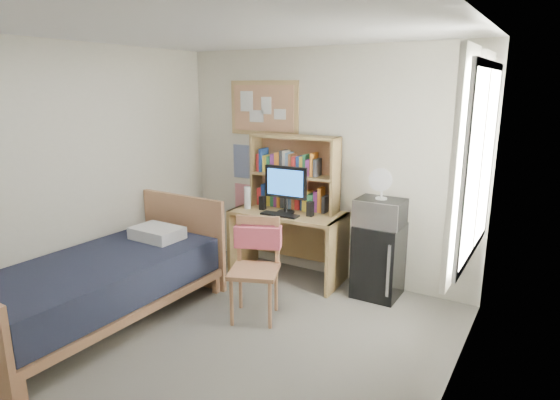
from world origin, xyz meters
The scene contains 25 objects.
floor centered at (0.00, 0.00, -0.01)m, with size 3.60×4.20×0.02m, color slate.
ceiling centered at (0.00, 0.00, 2.60)m, with size 3.60×4.20×0.02m, color white.
wall_back centered at (0.00, 2.10, 1.30)m, with size 3.60×0.04×2.60m, color silver.
wall_left centered at (-1.80, 0.00, 1.30)m, with size 0.04×4.20×2.60m, color silver.
wall_right centered at (1.80, 0.00, 1.30)m, with size 0.04×4.20×2.60m, color silver.
window_unit centered at (1.75, 1.20, 1.60)m, with size 0.10×1.40×1.70m, color white.
curtain_left centered at (1.72, 0.80, 1.60)m, with size 0.04×0.55×1.70m, color white.
curtain_right centered at (1.72, 1.60, 1.60)m, with size 0.04×0.55×1.70m, color white.
bulletin_board centered at (-0.78, 2.08, 1.92)m, with size 0.94×0.03×0.64m, color tan.
poster_wave centered at (-1.10, 2.09, 1.25)m, with size 0.30×0.01×0.42m, color navy.
poster_japan centered at (-1.10, 2.09, 0.78)m, with size 0.28×0.01×0.36m, color #BE2138.
desk centered at (-0.25, 1.76, 0.40)m, with size 1.27×0.63×0.79m, color tan.
desk_chair centered at (-0.02, 0.74, 0.49)m, with size 0.49×0.49×0.97m, color tan.
mini_fridge centered at (0.81, 1.84, 0.39)m, with size 0.46×0.46×0.78m, color black.
bed centered at (-1.22, -0.07, 0.31)m, with size 1.12×2.23×0.61m, color black.
hutch centered at (-0.26, 1.91, 1.22)m, with size 1.04×0.26×0.85m, color tan.
monitor centered at (-0.25, 1.70, 1.06)m, with size 0.50×0.04×0.54m, color black.
keyboard centered at (-0.24, 1.56, 0.80)m, with size 0.43×0.14×0.02m, color black.
speaker_left centered at (-0.55, 1.69, 0.87)m, with size 0.06×0.06×0.16m, color black.
speaker_right centered at (0.05, 1.72, 0.87)m, with size 0.07×0.07×0.16m, color black.
water_bottle centered at (-0.73, 1.64, 0.92)m, with size 0.07×0.07×0.26m, color silver.
hoodie centered at (-0.10, 0.92, 0.75)m, with size 0.45×0.14×0.22m, color #CC4D5F.
microwave centered at (0.81, 1.82, 0.92)m, with size 0.47×0.36×0.27m, color #B7B7BC.
desk_fan centered at (0.81, 1.82, 1.20)m, with size 0.23×0.23×0.29m, color silver.
pillow centered at (-1.21, 0.68, 0.68)m, with size 0.51×0.36×0.12m, color silver.
Camera 1 is at (2.32, -2.66, 2.17)m, focal length 30.00 mm.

